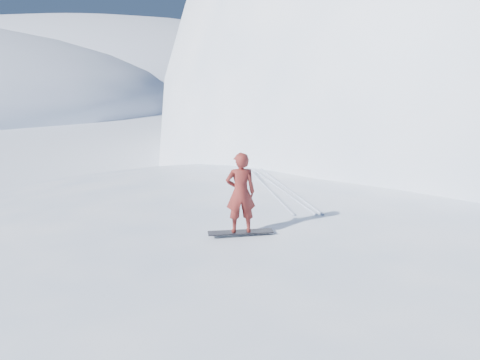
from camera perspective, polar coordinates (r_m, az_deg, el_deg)
The scene contains 8 objects.
ground at distance 12.52m, azimuth 9.75°, elevation -17.39°, with size 400.00×400.00×0.00m, color white.
near_ridge at distance 15.30m, azimuth 11.47°, elevation -11.37°, with size 36.00×28.00×4.80m, color white.
peak_shoulder at distance 33.47m, azimuth 20.57°, elevation 1.90°, with size 28.00×24.00×18.00m, color white.
far_ridge_c at distance 126.47m, azimuth -18.49°, elevation 10.32°, with size 140.00×90.00×36.00m, color white.
wind_bumps at distance 14.27m, azimuth 5.94°, elevation -13.10°, with size 16.00×14.40×1.00m.
snowboard at distance 11.70m, azimuth 0.07°, elevation -6.36°, with size 1.62×0.30×0.03m, color black.
snowboarder at distance 11.38m, azimuth 0.07°, elevation -1.57°, with size 0.73×0.48×2.00m, color maroon.
board_tracks at distance 15.88m, azimuth 4.64°, elevation -0.88°, with size 1.95×5.92×0.04m.
Camera 1 is at (-2.17, -10.50, 6.47)m, focal length 35.00 mm.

